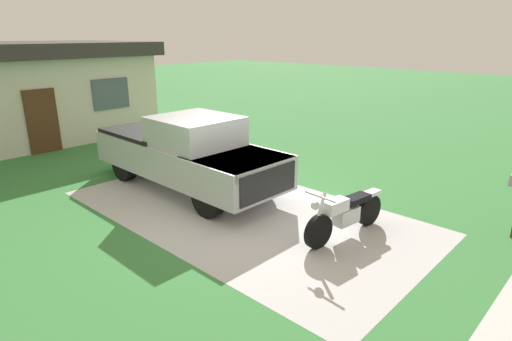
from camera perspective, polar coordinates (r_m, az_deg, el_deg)
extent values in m
plane|color=#397D3D|center=(9.53, -1.80, -5.56)|extent=(80.00, 80.00, 0.00)
cube|color=#BBBBBB|center=(9.53, -1.80, -5.54)|extent=(4.46, 8.14, 0.01)
cylinder|color=black|center=(7.96, 8.41, -8.15)|extent=(0.67, 0.20, 0.66)
cylinder|color=black|center=(9.08, 14.98, -5.17)|extent=(0.67, 0.20, 0.66)
cube|color=silver|center=(8.48, 12.07, -5.97)|extent=(0.59, 0.33, 0.32)
cube|color=silver|center=(8.11, 10.67, -4.71)|extent=(0.55, 0.32, 0.24)
cube|color=black|center=(8.60, 13.44, -3.71)|extent=(0.63, 0.35, 0.12)
cube|color=silver|center=(8.95, 15.17, -2.99)|extent=(0.50, 0.26, 0.08)
cylinder|color=silver|center=(7.80, 8.53, -5.71)|extent=(0.34, 0.10, 0.77)
cylinder|color=silver|center=(7.68, 8.64, -3.52)|extent=(0.12, 0.70, 0.04)
sphere|color=silver|center=(7.65, 8.00, -4.71)|extent=(0.16, 0.16, 0.16)
cylinder|color=black|center=(10.25, 0.58, -1.30)|extent=(0.31, 0.84, 0.84)
cylinder|color=black|center=(9.20, -6.44, -3.74)|extent=(0.31, 0.84, 0.84)
cylinder|color=black|center=(12.79, -10.95, 2.32)|extent=(0.31, 0.84, 0.84)
cylinder|color=black|center=(11.96, -17.31, 0.72)|extent=(0.31, 0.84, 0.84)
cube|color=#B7BABF|center=(10.90, -9.32, 1.74)|extent=(2.06, 5.62, 0.80)
cube|color=#B7BABF|center=(9.45, -2.59, 1.33)|extent=(1.92, 1.92, 0.20)
cube|color=#B7BABF|center=(10.40, -8.19, 5.29)|extent=(1.82, 1.92, 0.70)
cube|color=#3F4C56|center=(9.82, -5.25, 4.04)|extent=(1.70, 0.18, 0.60)
cube|color=black|center=(12.07, -13.86, 4.28)|extent=(1.93, 2.42, 0.50)
cube|color=black|center=(8.93, 1.57, -1.69)|extent=(1.70, 0.12, 0.64)
cube|color=beige|center=(17.97, -29.97, 8.27)|extent=(9.00, 5.00, 3.00)
cube|color=#383333|center=(17.83, -30.87, 13.78)|extent=(9.60, 5.60, 0.50)
cube|color=#4C2D19|center=(15.67, -26.84, 5.94)|extent=(1.00, 0.08, 2.10)
cube|color=#4C5966|center=(16.58, -18.98, 9.76)|extent=(1.40, 0.06, 1.10)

